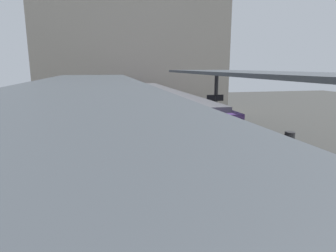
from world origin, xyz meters
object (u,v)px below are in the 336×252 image
object	(u,v)px
platform_bench	(324,184)
litter_bin	(289,141)
platform_sign	(215,106)
commuter_train	(159,117)

from	to	relation	value
platform_bench	litter_bin	xyz separation A→B (m)	(2.20, 4.60, -0.06)
platform_bench	platform_sign	xyz separation A→B (m)	(-0.17, 7.62, 1.16)
commuter_train	platform_sign	world-z (taller)	commuter_train
litter_bin	platform_bench	bearing A→B (deg)	-115.58
platform_bench	platform_sign	size ratio (longest dim) A/B	0.63
commuter_train	litter_bin	bearing A→B (deg)	-48.06
commuter_train	litter_bin	xyz separation A→B (m)	(4.86, -5.41, -0.33)
commuter_train	litter_bin	size ratio (longest dim) A/B	19.63
platform_bench	litter_bin	world-z (taller)	platform_bench
platform_sign	litter_bin	distance (m)	4.03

